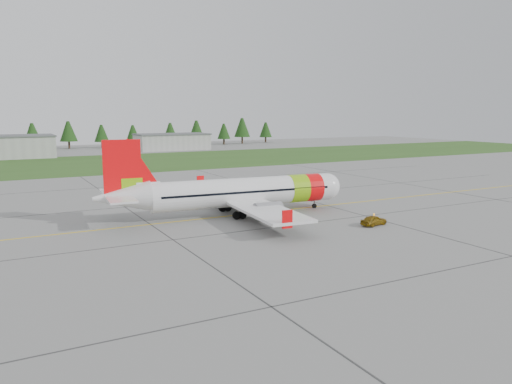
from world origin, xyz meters
TOP-DOWN VIEW (x-y plane):
  - ground at (0.00, 0.00)m, footprint 320.00×320.00m
  - aircraft at (-3.44, 8.26)m, footprint 32.20×29.77m
  - follow_me_car at (7.39, -4.54)m, footprint 1.40×1.57m
  - grass_strip at (0.00, 82.00)m, footprint 320.00×50.00m
  - taxi_guideline at (0.00, 8.00)m, footprint 120.00×0.25m
  - hangar_east at (25.00, 118.00)m, footprint 24.00×12.00m
  - treeline at (0.00, 138.00)m, footprint 160.00×8.00m

SIDE VIEW (x-z plane):
  - ground at x=0.00m, z-range 0.00..0.00m
  - taxi_guideline at x=0.00m, z-range 0.00..0.02m
  - grass_strip at x=0.00m, z-range 0.00..0.03m
  - follow_me_car at x=7.39m, z-range 0.00..3.45m
  - hangar_east at x=25.00m, z-range 0.00..5.20m
  - aircraft at x=-3.44m, z-range -2.06..7.69m
  - treeline at x=0.00m, z-range 0.00..10.00m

